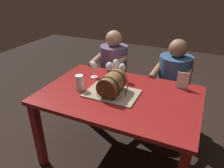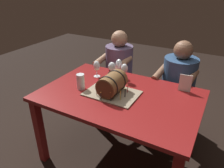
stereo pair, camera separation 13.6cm
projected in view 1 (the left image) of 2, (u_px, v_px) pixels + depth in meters
ground_plane at (118, 155)px, 2.27m from camera, size 8.00×8.00×0.00m
dining_table at (119, 103)px, 1.98m from camera, size 1.42×0.95×0.75m
barrel_cake at (112, 85)px, 1.89m from camera, size 0.47×0.33×0.20m
wine_glass_white at (94, 67)px, 2.20m from camera, size 0.07×0.07×0.17m
wine_glass_empty at (122, 69)px, 2.12m from camera, size 0.07×0.07×0.18m
wine_glass_red at (109, 68)px, 2.13m from camera, size 0.08×0.08×0.19m
wine_glass_rose at (116, 65)px, 2.22m from camera, size 0.07×0.07×0.19m
beer_pint at (80, 83)px, 1.96m from camera, size 0.07×0.07×0.15m
menu_card at (183, 81)px, 1.99m from camera, size 0.11×0.03×0.16m
person_seated_left at (114, 78)px, 2.74m from camera, size 0.42×0.50×1.14m
person_seated_right at (172, 90)px, 2.47m from camera, size 0.44×0.52×1.12m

